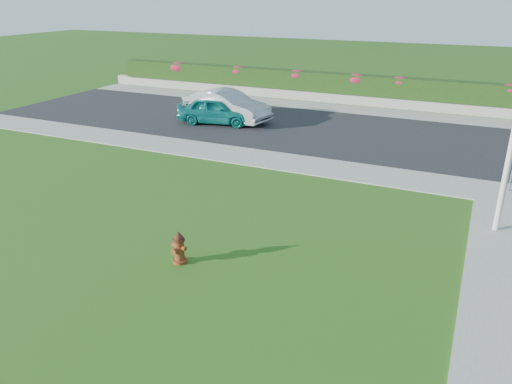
% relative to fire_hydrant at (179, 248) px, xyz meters
% --- Properties ---
extents(ground, '(120.00, 120.00, 0.00)m').
position_rel_fire_hydrant_xyz_m(ground, '(0.29, -0.84, -0.38)').
color(ground, black).
rests_on(ground, ground).
extents(street_far, '(26.00, 8.00, 0.04)m').
position_rel_fire_hydrant_xyz_m(street_far, '(-4.71, 13.16, -0.36)').
color(street_far, black).
rests_on(street_far, ground).
extents(sidewalk_far, '(24.00, 2.00, 0.04)m').
position_rel_fire_hydrant_xyz_m(sidewalk_far, '(-5.71, 8.16, -0.36)').
color(sidewalk_far, gray).
rests_on(sidewalk_far, ground).
extents(curb_corner, '(2.00, 2.00, 0.04)m').
position_rel_fire_hydrant_xyz_m(curb_corner, '(7.29, 8.16, -0.36)').
color(curb_corner, gray).
rests_on(curb_corner, ground).
extents(sidewalk_beyond, '(34.00, 2.00, 0.04)m').
position_rel_fire_hydrant_xyz_m(sidewalk_beyond, '(-0.71, 18.16, -0.36)').
color(sidewalk_beyond, gray).
rests_on(sidewalk_beyond, ground).
extents(retaining_wall, '(34.00, 0.40, 0.60)m').
position_rel_fire_hydrant_xyz_m(retaining_wall, '(-0.71, 19.66, -0.08)').
color(retaining_wall, gray).
rests_on(retaining_wall, ground).
extents(hedge, '(32.00, 0.90, 1.10)m').
position_rel_fire_hydrant_xyz_m(hedge, '(-0.71, 19.76, 0.77)').
color(hedge, black).
rests_on(hedge, retaining_wall).
extents(fire_hydrant, '(0.42, 0.40, 0.81)m').
position_rel_fire_hydrant_xyz_m(fire_hydrant, '(0.00, 0.00, 0.00)').
color(fire_hydrant, '#4D170C').
rests_on(fire_hydrant, ground).
extents(sedan_teal, '(4.04, 2.20, 1.30)m').
position_rel_fire_hydrant_xyz_m(sedan_teal, '(-5.76, 12.28, 0.31)').
color(sedan_teal, '#0D6866').
rests_on(sedan_teal, street_far).
extents(sedan_silver, '(4.81, 2.38, 1.52)m').
position_rel_fire_hydrant_xyz_m(sedan_silver, '(-5.57, 12.96, 0.41)').
color(sedan_silver, '#989B9F').
rests_on(sedan_silver, street_far).
extents(flower_clump_a, '(1.38, 0.89, 0.69)m').
position_rel_fire_hydrant_xyz_m(flower_clump_a, '(-12.70, 19.66, 1.04)').
color(flower_clump_a, '#A81C2F').
rests_on(flower_clump_a, hedge).
extents(flower_clump_b, '(1.20, 0.77, 0.60)m').
position_rel_fire_hydrant_xyz_m(flower_clump_b, '(-8.28, 19.66, 1.08)').
color(flower_clump_b, '#A81C2F').
rests_on(flower_clump_b, hedge).
extents(flower_clump_c, '(1.22, 0.78, 0.61)m').
position_rel_fire_hydrant_xyz_m(flower_clump_c, '(-4.33, 19.66, 1.07)').
color(flower_clump_c, '#A81C2F').
rests_on(flower_clump_c, hedge).
extents(flower_clump_d, '(1.26, 0.81, 0.63)m').
position_rel_fire_hydrant_xyz_m(flower_clump_d, '(-0.71, 19.66, 1.07)').
color(flower_clump_d, '#A81C2F').
rests_on(flower_clump_d, hedge).
extents(flower_clump_e, '(1.14, 0.74, 0.57)m').
position_rel_fire_hydrant_xyz_m(flower_clump_e, '(1.69, 19.66, 1.09)').
color(flower_clump_e, '#A81C2F').
rests_on(flower_clump_e, hedge).
extents(flower_clump_f, '(1.13, 0.73, 0.57)m').
position_rel_fire_hydrant_xyz_m(flower_clump_f, '(7.19, 19.66, 1.09)').
color(flower_clump_f, '#A81C2F').
rests_on(flower_clump_f, hedge).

